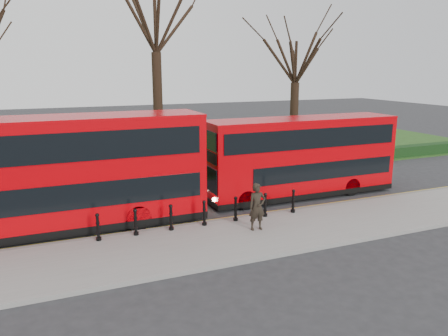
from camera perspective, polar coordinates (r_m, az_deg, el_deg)
name	(u,v)px	position (r m, az deg, el deg)	size (l,w,h in m)	color
ground	(174,221)	(18.94, -6.61, -6.89)	(120.00, 120.00, 0.00)	#28282B
pavement	(197,245)	(16.24, -3.61, -10.00)	(60.00, 4.00, 0.15)	gray
kerb	(180,227)	(18.01, -5.71, -7.68)	(60.00, 0.25, 0.16)	slate
grass_verge	(116,156)	(33.14, -13.87, 1.48)	(60.00, 18.00, 0.06)	#244517
hedge	(140,176)	(25.17, -10.96, -1.09)	(60.00, 0.90, 0.80)	black
yellow_line_outer	(178,226)	(18.31, -5.99, -7.57)	(60.00, 0.10, 0.01)	yellow
yellow_line_inner	(177,225)	(18.49, -6.17, -7.37)	(60.00, 0.10, 0.01)	yellow
tree_mid	(155,11)	(28.20, -9.03, 19.57)	(8.55, 8.55, 13.37)	black
tree_right	(296,58)	(31.96, 9.39, 14.05)	(6.27, 6.27, 9.80)	black
bollard_row	(204,213)	(17.78, -2.59, -5.94)	(8.51, 0.15, 1.00)	black
bus_lead	(59,175)	(18.28, -20.79, -0.87)	(11.48, 2.64, 4.57)	#C20007
bus_rear	(301,157)	(22.33, 10.05, 1.40)	(10.01, 2.30, 3.98)	#C20007
pedestrian	(257,207)	(17.21, 4.35, -5.06)	(0.69, 0.45, 1.88)	black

